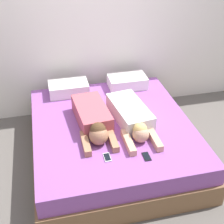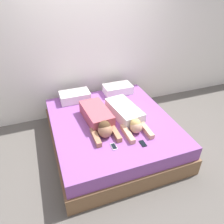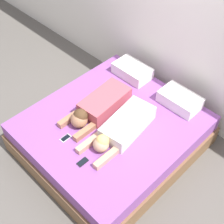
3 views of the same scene
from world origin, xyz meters
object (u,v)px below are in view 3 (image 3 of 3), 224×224
pillow_head_left (132,71)px  cell_phone_right (83,162)px  person_left (98,107)px  pillow_head_right (180,100)px  bed (112,134)px  cell_phone_left (66,138)px  person_right (122,128)px

pillow_head_left → cell_phone_right: (0.60, -1.43, -0.07)m
pillow_head_left → person_left: person_left is taller
pillow_head_left → pillow_head_right: bearing=0.0°
bed → cell_phone_right: bearing=-72.7°
cell_phone_left → cell_phone_right: same height
pillow_head_left → person_right: (0.61, -0.85, 0.01)m
person_left → person_right: person_left is taller
person_left → cell_phone_right: 0.75m
person_right → cell_phone_left: (-0.40, -0.50, -0.08)m
bed → person_right: person_right is taller
pillow_head_left → cell_phone_left: bearing=-80.9°
person_left → person_right: 0.43m
person_left → pillow_head_right: bearing=52.9°
bed → pillow_head_left: pillow_head_left is taller
pillow_head_right → cell_phone_left: pillow_head_right is taller
pillow_head_right → cell_phone_right: (-0.20, -1.43, -0.07)m
person_right → cell_phone_left: bearing=-128.3°
pillow_head_left → bed: bearing=-63.2°
person_right → cell_phone_right: (-0.02, -0.58, -0.08)m
cell_phone_right → cell_phone_left: bearing=168.6°
person_right → cell_phone_left: size_ratio=7.93×
cell_phone_right → pillow_head_left: bearing=112.7°
pillow_head_right → person_right: size_ratio=0.50×
pillow_head_left → pillow_head_right: 0.80m
cell_phone_left → cell_phone_right: 0.39m
cell_phone_left → cell_phone_right: size_ratio=1.00×
pillow_head_left → pillow_head_right: (0.80, 0.00, 0.00)m
pillow_head_right → person_right: 0.87m
pillow_head_right → person_left: size_ratio=0.53×
pillow_head_right → pillow_head_left: bearing=180.0°
person_right → bed: bearing=164.3°
cell_phone_left → pillow_head_left: bearing=99.1°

